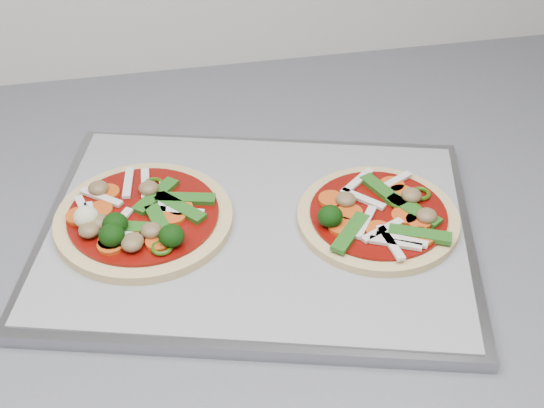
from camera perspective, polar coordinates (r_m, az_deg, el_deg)
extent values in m
cube|color=gray|center=(0.74, -1.15, -2.14)|extent=(0.48, 0.40, 0.01)
cube|color=gray|center=(0.73, -1.15, -1.69)|extent=(0.46, 0.38, 0.00)
cylinder|color=tan|center=(0.74, -9.61, -1.13)|extent=(0.18, 0.18, 0.01)
cylinder|color=maroon|center=(0.74, -9.67, -0.76)|extent=(0.15, 0.15, 0.00)
ellipsoid|color=#093105|center=(0.71, -11.72, -1.47)|extent=(0.03, 0.03, 0.02)
ellipsoid|color=brown|center=(0.71, -9.08, -1.98)|extent=(0.02, 0.02, 0.01)
cube|color=silver|center=(0.75, -13.91, -0.51)|extent=(0.02, 0.05, 0.00)
ellipsoid|color=brown|center=(0.75, -9.28, 1.18)|extent=(0.02, 0.02, 0.01)
ellipsoid|color=brown|center=(0.69, -10.50, -2.95)|extent=(0.02, 0.02, 0.01)
cube|color=#216319|center=(0.72, -8.40, -1.53)|extent=(0.03, 0.06, 0.00)
cube|color=silver|center=(0.74, -13.47, -1.07)|extent=(0.01, 0.05, 0.00)
cylinder|color=#CA4D18|center=(0.76, -12.32, 0.84)|extent=(0.03, 0.03, 0.00)
cube|color=silver|center=(0.73, -6.99, -0.54)|extent=(0.05, 0.02, 0.00)
cube|color=silver|center=(0.77, -9.52, 1.52)|extent=(0.01, 0.05, 0.00)
ellipsoid|color=#093105|center=(0.69, -7.58, -2.39)|extent=(0.03, 0.03, 0.02)
ellipsoid|color=brown|center=(0.70, -10.42, -2.76)|extent=(0.03, 0.03, 0.01)
cylinder|color=#CA4D18|center=(0.73, -6.93, -0.32)|extent=(0.03, 0.03, 0.00)
cylinder|color=#CA4D18|center=(0.74, -14.32, -0.90)|extent=(0.03, 0.03, 0.00)
cylinder|color=#CA4D18|center=(0.74, -12.84, -0.44)|extent=(0.03, 0.03, 0.00)
cube|color=silver|center=(0.72, -11.80, -1.91)|extent=(0.04, 0.04, 0.00)
cube|color=#216319|center=(0.72, -11.33, -1.72)|extent=(0.06, 0.03, 0.00)
cube|color=#216319|center=(0.75, -8.74, 0.62)|extent=(0.05, 0.05, 0.00)
cube|color=silver|center=(0.76, -12.73, 0.50)|extent=(0.04, 0.04, 0.00)
cube|color=#216319|center=(0.74, -6.54, 0.41)|extent=(0.06, 0.03, 0.00)
cube|color=silver|center=(0.75, -8.23, 0.50)|extent=(0.01, 0.05, 0.00)
torus|color=#284709|center=(0.69, -8.30, -3.28)|extent=(0.02, 0.02, 0.00)
torus|color=#284709|center=(0.77, -8.91, 1.49)|extent=(0.03, 0.03, 0.00)
cylinder|color=#CA4D18|center=(0.71, -12.00, -2.79)|extent=(0.03, 0.03, 0.00)
cylinder|color=#CA4D18|center=(0.70, -8.51, -2.84)|extent=(0.03, 0.03, 0.00)
cube|color=#216319|center=(0.73, -6.94, -0.27)|extent=(0.05, 0.05, 0.00)
ellipsoid|color=brown|center=(0.72, -13.61, -1.91)|extent=(0.02, 0.02, 0.01)
cylinder|color=#CA4D18|center=(0.70, -12.05, -3.05)|extent=(0.03, 0.03, 0.00)
cylinder|color=#CA4D18|center=(0.71, -10.87, -2.04)|extent=(0.04, 0.04, 0.00)
ellipsoid|color=beige|center=(0.73, -13.82, -0.95)|extent=(0.03, 0.03, 0.02)
cube|color=silver|center=(0.77, -10.77, 1.58)|extent=(0.01, 0.05, 0.00)
cube|color=silver|center=(0.72, -11.61, -1.51)|extent=(0.03, 0.04, 0.00)
ellipsoid|color=brown|center=(0.76, -12.95, 1.17)|extent=(0.03, 0.03, 0.01)
cylinder|color=#CA4D18|center=(0.72, -7.48, -0.92)|extent=(0.03, 0.03, 0.00)
ellipsoid|color=#093105|center=(0.70, -11.97, -2.32)|extent=(0.03, 0.03, 0.02)
ellipsoid|color=brown|center=(0.72, -12.88, -1.35)|extent=(0.03, 0.03, 0.01)
cylinder|color=tan|center=(0.74, 7.98, -1.05)|extent=(0.16, 0.16, 0.01)
cylinder|color=maroon|center=(0.74, 8.01, -0.71)|extent=(0.14, 0.14, 0.00)
cylinder|color=#CA4D18|center=(0.71, 11.12, -2.46)|extent=(0.03, 0.03, 0.00)
ellipsoid|color=brown|center=(0.74, 5.58, 0.34)|extent=(0.03, 0.03, 0.01)
cube|color=silver|center=(0.70, 9.29, -2.93)|extent=(0.05, 0.03, 0.00)
ellipsoid|color=#093105|center=(0.71, 4.41, -0.92)|extent=(0.03, 0.03, 0.02)
cube|color=silver|center=(0.72, 7.03, -1.38)|extent=(0.03, 0.04, 0.00)
torus|color=#284709|center=(0.76, 11.13, 0.77)|extent=(0.03, 0.03, 0.00)
cube|color=silver|center=(0.70, 8.90, -2.88)|extent=(0.01, 0.05, 0.00)
cube|color=silver|center=(0.70, 9.74, -2.66)|extent=(0.05, 0.03, 0.00)
cube|color=silver|center=(0.71, 8.32, -1.98)|extent=(0.05, 0.03, 0.00)
ellipsoid|color=brown|center=(0.75, 10.47, 0.64)|extent=(0.02, 0.02, 0.01)
cube|color=#216319|center=(0.74, 10.60, -0.51)|extent=(0.04, 0.06, 0.00)
cube|color=#216319|center=(0.71, 11.08, -2.25)|extent=(0.06, 0.04, 0.00)
cube|color=#216319|center=(0.71, 5.92, -2.15)|extent=(0.05, 0.05, 0.00)
cylinder|color=#CA4D18|center=(0.77, 9.01, 1.41)|extent=(0.03, 0.03, 0.00)
cylinder|color=#CA4D18|center=(0.73, 11.00, -1.27)|extent=(0.03, 0.03, 0.00)
torus|color=#284709|center=(0.74, 10.49, -0.37)|extent=(0.03, 0.03, 0.00)
cylinder|color=#CA4D18|center=(0.71, 8.01, -1.96)|extent=(0.03, 0.03, 0.00)
cylinder|color=#CA4D18|center=(0.73, 5.88, -0.66)|extent=(0.03, 0.03, 0.00)
cube|color=silver|center=(0.75, 6.85, 0.39)|extent=(0.04, 0.04, 0.00)
cylinder|color=#CA4D18|center=(0.71, 5.25, -1.71)|extent=(0.03, 0.03, 0.00)
torus|color=#284709|center=(0.75, 9.58, 0.13)|extent=(0.03, 0.03, 0.00)
cylinder|color=#CA4D18|center=(0.73, 9.93, -0.91)|extent=(0.03, 0.03, 0.00)
cube|color=silver|center=(0.77, 9.11, 1.62)|extent=(0.05, 0.03, 0.00)
cube|color=#216319|center=(0.76, 8.37, 0.97)|extent=(0.04, 0.06, 0.00)
cylinder|color=#CA4D18|center=(0.74, 4.46, 0.36)|extent=(0.03, 0.03, 0.00)
cylinder|color=#CA4D18|center=(0.76, 9.71, 0.78)|extent=(0.03, 0.03, 0.00)
cube|color=silver|center=(0.77, 6.49, 1.74)|extent=(0.04, 0.04, 0.00)
ellipsoid|color=brown|center=(0.73, 11.57, -0.88)|extent=(0.03, 0.03, 0.01)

